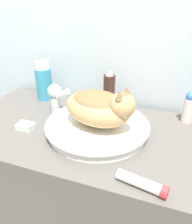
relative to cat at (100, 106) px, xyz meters
The scene contains 10 objects.
wall_back 0.44m from the cat, 88.42° to the left, with size 8.00×0.05×2.40m.
vanity_counter 0.52m from the cat, ahead, with size 1.22×0.56×0.80m.
sink_basin 0.09m from the cat, behind, with size 0.40×0.40×0.05m.
cat is the anchor object (origin of this frame).
faucet 0.26m from the cat, 159.40° to the left, with size 0.12×0.08×0.14m.
mouthwash_bottle 0.43m from the cat, 150.28° to the left, with size 0.08×0.08×0.19m.
deodorant_stick 0.38m from the cat, 34.14° to the left, with size 0.05×0.05×0.14m.
hairspray_can_black 0.22m from the cat, 98.39° to the left, with size 0.05×0.05×0.19m.
cream_tube 0.33m from the cat, 47.75° to the right, with size 0.15×0.06×0.04m.
soap_bar 0.32m from the cat, 164.99° to the right, with size 0.07×0.05×0.02m.
Camera 1 is at (0.25, -0.47, 1.30)m, focal length 38.00 mm.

